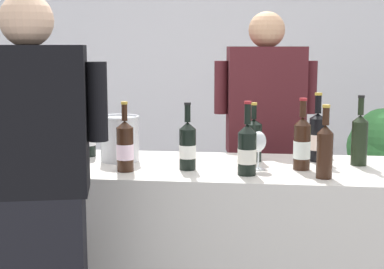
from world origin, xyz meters
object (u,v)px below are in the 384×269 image
object	(u,v)px
person_guest	(35,220)
wine_bottle_2	(125,146)
wine_bottle_6	(88,134)
wine_bottle_8	(254,140)
wine_bottle_4	(188,146)
ice_bucket	(120,138)
wine_bottle_3	(247,150)
wine_bottle_1	(302,144)
wine_glass	(259,143)
wine_bottle_0	(360,138)
potted_shrub	(381,157)
wine_bottle_5	(325,149)
person_server	(264,158)
wine_bottle_7	(317,137)

from	to	relation	value
person_guest	wine_bottle_2	bearing A→B (deg)	62.26
wine_bottle_6	wine_bottle_8	world-z (taller)	wine_bottle_6
wine_bottle_4	ice_bucket	size ratio (longest dim) A/B	1.38
wine_bottle_3	person_guest	world-z (taller)	person_guest
wine_bottle_1	wine_glass	size ratio (longest dim) A/B	1.86
wine_bottle_0	wine_bottle_6	distance (m)	1.37
wine_glass	ice_bucket	distance (m)	0.70
wine_bottle_8	wine_glass	distance (m)	0.20
potted_shrub	wine_bottle_5	bearing A→B (deg)	-110.00
wine_bottle_6	potted_shrub	bearing A→B (deg)	33.92
wine_bottle_0	person_server	bearing A→B (deg)	126.17
wine_bottle_1	wine_bottle_8	bearing A→B (deg)	141.95
person_guest	potted_shrub	size ratio (longest dim) A/B	1.55
wine_glass	wine_bottle_2	bearing A→B (deg)	-169.67
wine_bottle_7	ice_bucket	bearing A→B (deg)	-173.45
potted_shrub	wine_bottle_7	bearing A→B (deg)	-115.67
wine_bottle_2	wine_bottle_6	distance (m)	0.44
wine_glass	person_server	xyz separation A→B (m)	(0.03, 0.77, -0.22)
wine_bottle_8	ice_bucket	world-z (taller)	wine_bottle_8
wine_bottle_3	wine_bottle_2	bearing A→B (deg)	179.02
wine_bottle_2	wine_bottle_3	distance (m)	0.56
wine_bottle_3	ice_bucket	bearing A→B (deg)	159.35
wine_bottle_1	wine_bottle_5	bearing A→B (deg)	-62.85
wine_bottle_3	wine_bottle_7	bearing A→B (deg)	46.17
ice_bucket	potted_shrub	distance (m)	2.01
wine_bottle_5	wine_bottle_7	bearing A→B (deg)	89.47
wine_bottle_0	wine_bottle_7	size ratio (longest dim) A/B	0.99
wine_bottle_4	potted_shrub	size ratio (longest dim) A/B	0.29
wine_bottle_6	ice_bucket	xyz separation A→B (m)	(0.20, -0.10, -0.00)
wine_bottle_7	wine_bottle_1	bearing A→B (deg)	-112.77
potted_shrub	person_guest	bearing A→B (deg)	-130.81
wine_bottle_1	wine_bottle_8	size ratio (longest dim) A/B	1.14
wine_bottle_3	wine_bottle_8	bearing A→B (deg)	85.57
wine_bottle_3	wine_bottle_4	distance (m)	0.29
wine_bottle_1	potted_shrub	bearing A→B (deg)	64.77
wine_bottle_1	wine_bottle_2	distance (m)	0.82
wine_bottle_2	person_guest	size ratio (longest dim) A/B	0.19
wine_bottle_2	wine_glass	bearing A→B (deg)	10.33
wine_bottle_5	wine_bottle_4	bearing A→B (deg)	170.25
wine_bottle_3	wine_bottle_5	xyz separation A→B (m)	(0.34, -0.03, 0.01)
wine_bottle_8	person_server	xyz separation A→B (m)	(0.06, 0.57, -0.20)
wine_bottle_7	person_guest	distance (m)	1.42
ice_bucket	person_server	size ratio (longest dim) A/B	0.14
person_server	potted_shrub	distance (m)	1.02
wine_bottle_0	ice_bucket	distance (m)	1.18
wine_bottle_0	wine_bottle_6	world-z (taller)	wine_bottle_0
wine_bottle_0	wine_bottle_3	bearing A→B (deg)	-152.43
wine_bottle_1	wine_bottle_0	bearing A→B (deg)	25.87
wine_bottle_1	ice_bucket	bearing A→B (deg)	173.59
wine_bottle_7	ice_bucket	distance (m)	0.99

